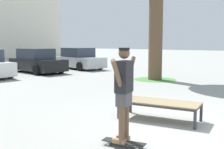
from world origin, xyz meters
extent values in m
plane|color=#999993|center=(0.00, 0.00, 0.00)|extent=(120.00, 120.00, 0.00)
cube|color=#38383D|center=(-0.53, 1.52, 0.19)|extent=(0.07, 0.07, 0.38)
cube|color=#38383D|center=(0.16, 1.67, 0.19)|extent=(0.07, 0.07, 0.38)
cube|color=#38383D|center=(-0.14, -0.28, 0.19)|extent=(0.07, 0.07, 0.38)
cube|color=#38383D|center=(0.55, -0.13, 0.19)|extent=(0.07, 0.07, 0.38)
cylinder|color=#38383D|center=(-0.33, 0.62, 0.41)|extent=(0.45, 1.87, 0.05)
cylinder|color=#38383D|center=(0.35, 0.77, 0.41)|extent=(0.45, 1.87, 0.05)
cylinder|color=#38383D|center=(-0.19, 1.60, 0.41)|extent=(0.75, 0.21, 0.05)
cylinder|color=#38383D|center=(0.21, -0.20, 0.41)|extent=(0.75, 0.21, 0.05)
cube|color=#847051|center=(0.01, 0.70, 0.45)|extent=(1.15, 2.02, 0.03)
cube|color=black|center=(-1.92, 0.28, 0.08)|extent=(0.40, 0.82, 0.02)
cylinder|color=silver|center=(-2.07, 0.53, 0.03)|extent=(0.04, 0.06, 0.06)
cylinder|color=silver|center=(-1.92, 0.57, 0.03)|extent=(0.04, 0.06, 0.06)
cylinder|color=silver|center=(-1.92, -0.01, 0.03)|extent=(0.04, 0.06, 0.06)
cylinder|color=silver|center=(-1.78, 0.03, 0.03)|extent=(0.04, 0.06, 0.06)
cylinder|color=brown|center=(-2.02, 0.25, 0.50)|extent=(0.11, 0.11, 0.82)
cube|color=#99704C|center=(-2.03, 0.30, 0.13)|extent=(0.16, 0.26, 0.07)
cylinder|color=brown|center=(-1.83, 0.31, 0.50)|extent=(0.11, 0.11, 0.82)
cube|color=#99704C|center=(-1.84, 0.35, 0.13)|extent=(0.16, 0.26, 0.07)
cube|color=#4C4C51|center=(-1.92, 0.28, 0.88)|extent=(0.34, 0.27, 0.24)
cube|color=#232328|center=(-1.92, 0.28, 1.28)|extent=(0.40, 0.31, 0.56)
cylinder|color=brown|center=(-2.21, 0.20, 1.35)|extent=(0.41, 0.18, 0.52)
cylinder|color=brown|center=(-1.63, 0.36, 1.35)|extent=(0.41, 0.18, 0.52)
sphere|color=brown|center=(-1.92, 0.28, 1.69)|extent=(0.20, 0.20, 0.20)
cylinder|color=black|center=(-1.92, 0.28, 1.76)|extent=(0.19, 0.19, 0.05)
cylinder|color=brown|center=(6.35, 4.72, 2.48)|extent=(0.69, 0.69, 4.96)
cylinder|color=#47893D|center=(6.35, 4.72, 0.00)|extent=(2.14, 2.14, 0.01)
cylinder|color=black|center=(1.90, 10.86, 0.30)|extent=(0.25, 0.61, 0.60)
cube|color=black|center=(4.49, 12.13, 0.51)|extent=(1.95, 4.30, 0.70)
cube|color=#2D3847|center=(4.50, 12.28, 1.18)|extent=(1.68, 2.19, 0.64)
cylinder|color=black|center=(5.26, 10.78, 0.30)|extent=(0.26, 0.61, 0.60)
cylinder|color=black|center=(3.57, 10.89, 0.30)|extent=(0.26, 0.61, 0.60)
cylinder|color=black|center=(5.42, 13.38, 0.30)|extent=(0.26, 0.61, 0.60)
cylinder|color=black|center=(3.73, 13.49, 0.30)|extent=(0.26, 0.61, 0.60)
cube|color=#B7BABF|center=(7.87, 11.94, 0.51)|extent=(2.25, 4.39, 0.70)
cube|color=#2D3847|center=(7.89, 12.09, 1.18)|extent=(1.83, 2.29, 0.64)
cylinder|color=black|center=(8.54, 10.54, 0.30)|extent=(0.30, 0.62, 0.60)
cylinder|color=black|center=(6.86, 10.77, 0.30)|extent=(0.30, 0.62, 0.60)
cylinder|color=black|center=(8.89, 13.12, 0.30)|extent=(0.30, 0.62, 0.60)
cylinder|color=black|center=(7.21, 13.35, 0.30)|extent=(0.30, 0.62, 0.60)
camera|label=1|loc=(-5.76, -2.70, 1.87)|focal=44.74mm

